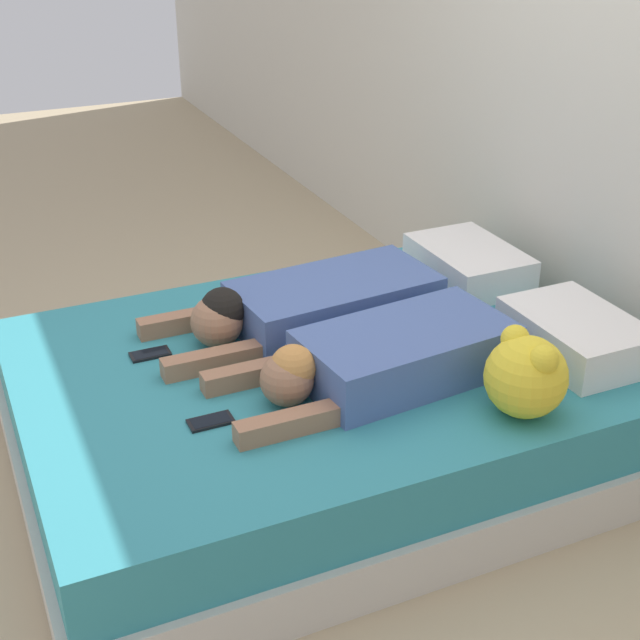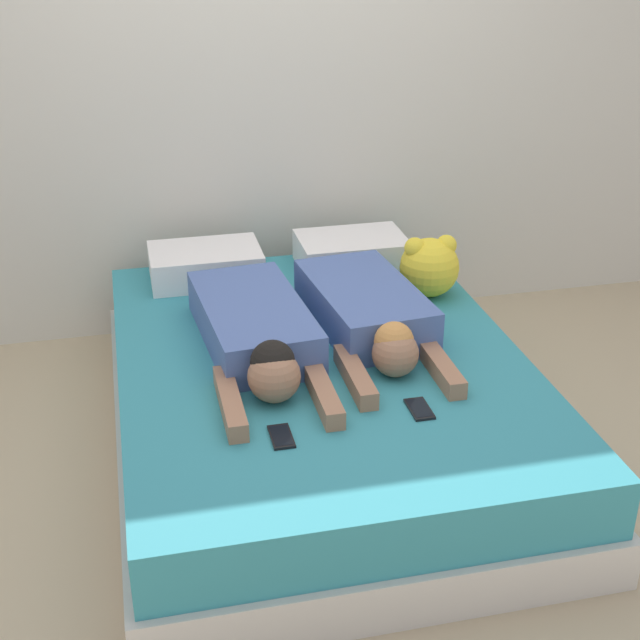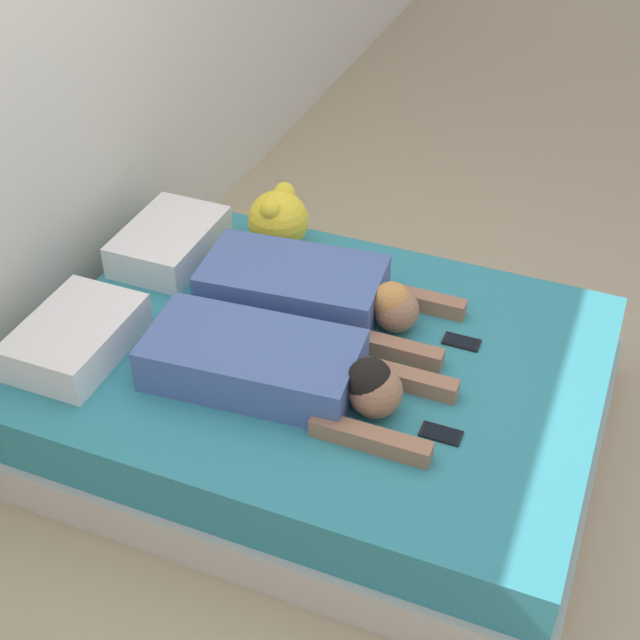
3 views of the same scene
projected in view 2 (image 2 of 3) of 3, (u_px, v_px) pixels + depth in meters
The scene contains 10 objects.
ground_plane at pixel (320, 441), 3.75m from camera, with size 12.00×12.00×0.00m, color tan.
wall_back at pixel (262, 72), 4.28m from camera, with size 12.00×0.06×2.60m.
bed at pixel (320, 399), 3.66m from camera, with size 1.65×2.20×0.42m.
pillow_head_left at pixel (206, 264), 4.22m from camera, with size 0.52×0.36×0.15m.
pillow_head_right at pixel (352, 251), 4.36m from camera, with size 0.52×0.36×0.15m.
person_left at pixel (257, 333), 3.54m from camera, with size 0.46×1.14×0.22m.
person_right at pixel (370, 314), 3.69m from camera, with size 0.46×1.07×0.21m.
cell_phone_left at pixel (281, 436), 3.02m from camera, with size 0.07×0.15×0.01m.
cell_phone_right at pixel (419, 409), 3.18m from camera, with size 0.07×0.15×0.01m.
plush_toy at pixel (429, 266), 4.02m from camera, with size 0.27×0.27×0.28m.
Camera 2 is at (-0.71, -3.07, 2.11)m, focal length 50.00 mm.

